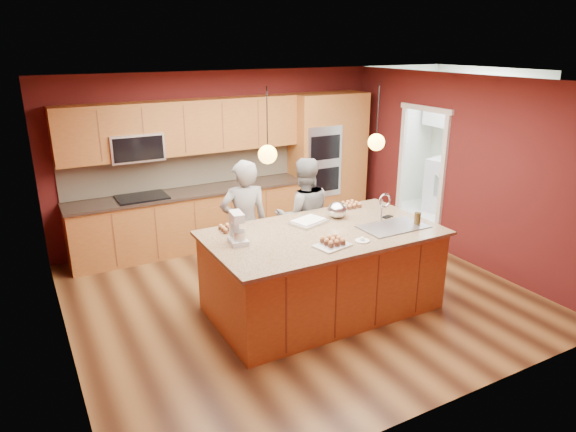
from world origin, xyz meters
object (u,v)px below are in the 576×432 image
mixing_bowl (337,210)px  person_right (304,217)px  island (323,270)px  stand_mixer (237,230)px  person_left (245,225)px

mixing_bowl → person_right: bearing=98.0°
island → stand_mixer: 1.24m
island → person_right: bearing=72.7°
person_right → mixing_bowl: person_right is taller
person_left → person_right: bearing=-169.8°
island → person_right: person_right is taller
stand_mixer → island: bearing=-0.6°
person_right → island: bearing=90.2°
mixing_bowl → person_left: bearing=145.6°
person_left → person_right: (0.89, 0.00, -0.04)m
stand_mixer → person_right: bearing=40.2°
island → mixing_bowl: 0.80m
stand_mixer → mixing_bowl: bearing=15.2°
island → mixing_bowl: size_ratio=10.92×
person_left → stand_mixer: person_left is taller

